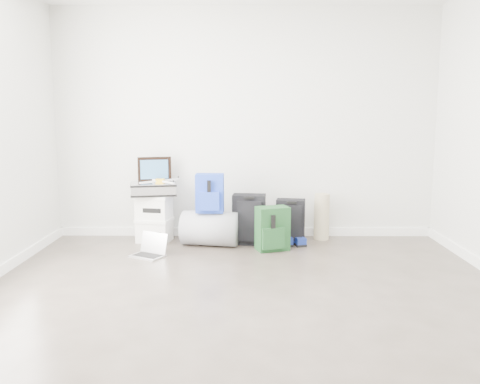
{
  "coord_description": "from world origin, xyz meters",
  "views": [
    {
      "loc": [
        -0.02,
        -3.55,
        1.46
      ],
      "look_at": [
        -0.06,
        1.9,
        0.63
      ],
      "focal_mm": 38.0,
      "sensor_mm": 36.0,
      "label": 1
    }
  ],
  "objects_px": {
    "boxes_stack": "(154,218)",
    "duffel_bag": "(210,229)",
    "briefcase": "(154,189)",
    "laptop": "(150,250)",
    "large_suitcase": "(249,219)",
    "carry_on": "(291,221)"
  },
  "relations": [
    {
      "from": "boxes_stack",
      "to": "laptop",
      "type": "distance_m",
      "value": 0.65
    },
    {
      "from": "duffel_bag",
      "to": "boxes_stack",
      "type": "bearing_deg",
      "value": 176.05
    },
    {
      "from": "duffel_bag",
      "to": "large_suitcase",
      "type": "xyz_separation_m",
      "value": [
        0.44,
        0.07,
        0.09
      ]
    },
    {
      "from": "large_suitcase",
      "to": "carry_on",
      "type": "relative_size",
      "value": 1.12
    },
    {
      "from": "laptop",
      "to": "briefcase",
      "type": "bearing_deg",
      "value": 124.95
    },
    {
      "from": "boxes_stack",
      "to": "briefcase",
      "type": "distance_m",
      "value": 0.34
    },
    {
      "from": "briefcase",
      "to": "duffel_bag",
      "type": "bearing_deg",
      "value": -25.75
    },
    {
      "from": "boxes_stack",
      "to": "briefcase",
      "type": "bearing_deg",
      "value": 0.0
    },
    {
      "from": "carry_on",
      "to": "laptop",
      "type": "height_order",
      "value": "carry_on"
    },
    {
      "from": "boxes_stack",
      "to": "carry_on",
      "type": "distance_m",
      "value": 1.57
    },
    {
      "from": "large_suitcase",
      "to": "laptop",
      "type": "height_order",
      "value": "large_suitcase"
    },
    {
      "from": "carry_on",
      "to": "laptop",
      "type": "bearing_deg",
      "value": -151.37
    },
    {
      "from": "briefcase",
      "to": "laptop",
      "type": "xyz_separation_m",
      "value": [
        0.06,
        -0.61,
        -0.56
      ]
    },
    {
      "from": "large_suitcase",
      "to": "boxes_stack",
      "type": "bearing_deg",
      "value": 179.97
    },
    {
      "from": "briefcase",
      "to": "duffel_bag",
      "type": "distance_m",
      "value": 0.8
    },
    {
      "from": "boxes_stack",
      "to": "laptop",
      "type": "bearing_deg",
      "value": -73.74
    },
    {
      "from": "duffel_bag",
      "to": "carry_on",
      "type": "distance_m",
      "value": 0.92
    },
    {
      "from": "boxes_stack",
      "to": "laptop",
      "type": "relative_size",
      "value": 1.35
    },
    {
      "from": "large_suitcase",
      "to": "carry_on",
      "type": "xyz_separation_m",
      "value": [
        0.48,
        0.04,
        -0.03
      ]
    },
    {
      "from": "boxes_stack",
      "to": "duffel_bag",
      "type": "relative_size",
      "value": 0.87
    },
    {
      "from": "carry_on",
      "to": "laptop",
      "type": "relative_size",
      "value": 1.26
    },
    {
      "from": "briefcase",
      "to": "duffel_bag",
      "type": "relative_size",
      "value": 0.8
    }
  ]
}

